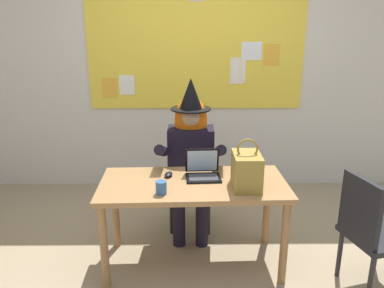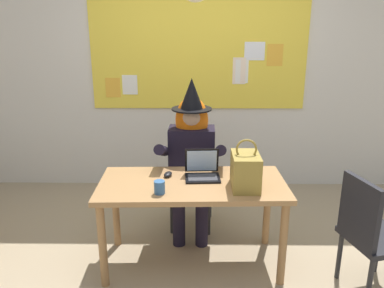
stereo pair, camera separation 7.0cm
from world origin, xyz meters
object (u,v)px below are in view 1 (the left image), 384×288
person_costumed (191,149)px  chair_extra_corner (370,228)px  coffee_mug (161,187)px  chair_at_desk (191,173)px  computer_mouse (168,174)px  laptop (203,171)px  desk_main (193,193)px  handbag (247,170)px

person_costumed → chair_extra_corner: (1.27, -0.91, -0.30)m
coffee_mug → chair_extra_corner: size_ratio=0.11×
chair_at_desk → computer_mouse: size_ratio=8.71×
laptop → computer_mouse: laptop is taller
coffee_mug → desk_main: bearing=41.3°
person_costumed → laptop: 0.48m
computer_mouse → handbag: 0.64m
laptop → chair_extra_corner: size_ratio=0.32×
chair_extra_corner → chair_at_desk: bearing=125.8°
desk_main → chair_extra_corner: (1.25, -0.33, -0.13)m
person_costumed → computer_mouse: 0.50m
coffee_mug → chair_extra_corner: 1.51m
person_costumed → computer_mouse: size_ratio=13.72×
person_costumed → handbag: size_ratio=3.77×
chair_extra_corner → desk_main: bearing=150.3°
person_costumed → computer_mouse: (-0.18, -0.46, -0.06)m
desk_main → person_costumed: person_costumed is taller
desk_main → handbag: (0.39, -0.10, 0.22)m
chair_at_desk → handbag: size_ratio=2.40×
chair_at_desk → handbag: handbag is taller
person_costumed → coffee_mug: person_costumed is taller
laptop → handbag: bearing=-36.4°
chair_at_desk → computer_mouse: (-0.19, -0.58, 0.22)m
person_costumed → computer_mouse: bearing=-20.5°
desk_main → chair_extra_corner: size_ratio=1.65×
chair_at_desk → laptop: (0.09, -0.59, 0.25)m
handbag → coffee_mug: handbag is taller
computer_mouse → handbag: bearing=-6.7°
desk_main → chair_at_desk: size_ratio=1.61×
person_costumed → chair_extra_corner: person_costumed is taller
desk_main → computer_mouse: (-0.20, 0.12, 0.11)m
person_costumed → coffee_mug: bearing=-14.5°
handbag → chair_extra_corner: (0.86, -0.24, -0.35)m
handbag → laptop: bearing=146.7°
chair_at_desk → coffee_mug: bearing=-10.1°
desk_main → person_costumed: bearing=91.4°
desk_main → laptop: bearing=55.1°
chair_extra_corner → laptop: bearing=144.5°
desk_main → laptop: 0.19m
desk_main → handbag: size_ratio=3.86×
desk_main → handbag: handbag is taller
person_costumed → coffee_mug: size_ratio=15.02×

